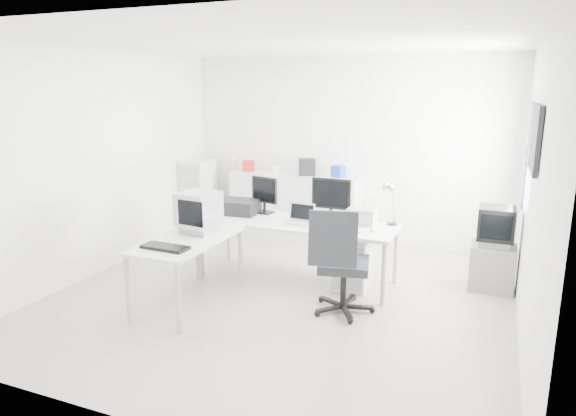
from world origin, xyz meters
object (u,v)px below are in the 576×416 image
at_px(filing_cabinet, 198,197).
at_px(crt_monitor, 199,215).
at_px(lcd_monitor_small, 264,195).
at_px(tv_cabinet, 492,268).
at_px(lcd_monitor_large, 331,199).
at_px(inkjet_printer, 239,207).
at_px(office_chair, 344,260).
at_px(crt_tv, 496,227).
at_px(laptop, 298,216).
at_px(main_desk, 297,251).
at_px(drawer_pedestal, 353,263).
at_px(sideboard, 295,206).
at_px(laser_printer, 362,216).
at_px(side_desk, 189,271).

bearing_deg(filing_cabinet, crt_monitor, -57.52).
xyz_separation_m(lcd_monitor_small, tv_cabinet, (2.79, 0.34, -0.72)).
xyz_separation_m(lcd_monitor_large, crt_monitor, (-1.20, -1.10, -0.05)).
bearing_deg(tv_cabinet, filing_cabinet, 170.26).
xyz_separation_m(inkjet_printer, office_chair, (1.64, -0.76, -0.26)).
xyz_separation_m(office_chair, crt_tv, (1.45, 1.25, 0.19)).
bearing_deg(crt_monitor, office_chair, 12.63).
bearing_deg(crt_monitor, crt_tv, 31.08).
xyz_separation_m(lcd_monitor_large, laptop, (-0.30, -0.35, -0.16)).
relative_size(main_desk, drawer_pedestal, 4.00).
xyz_separation_m(main_desk, laptop, (0.05, -0.10, 0.47)).
bearing_deg(sideboard, main_desk, -67.53).
height_order(tv_cabinet, filing_cabinet, filing_cabinet).
height_order(drawer_pedestal, inkjet_printer, inkjet_printer).
distance_m(crt_tv, sideboard, 3.16).
relative_size(drawer_pedestal, laser_printer, 1.82).
relative_size(side_desk, laser_printer, 4.24).
bearing_deg(office_chair, tv_cabinet, 28.49).
relative_size(inkjet_printer, lcd_monitor_large, 0.97).
height_order(inkjet_printer, sideboard, sideboard).
bearing_deg(lcd_monitor_large, main_desk, -142.72).
height_order(lcd_monitor_small, laptop, lcd_monitor_small).
bearing_deg(lcd_monitor_small, tv_cabinet, 21.88).
xyz_separation_m(drawer_pedestal, crt_tv, (1.54, 0.54, 0.47)).
xyz_separation_m(office_chair, tv_cabinet, (1.45, 1.25, -0.31)).
height_order(laser_printer, sideboard, sideboard).
distance_m(side_desk, crt_monitor, 0.63).
xyz_separation_m(laptop, crt_monitor, (-0.90, -0.75, 0.11)).
bearing_deg(main_desk, tv_cabinet, 14.66).
bearing_deg(laptop, crt_monitor, -135.90).
xyz_separation_m(laptop, sideboard, (-0.75, 1.79, -0.34)).
distance_m(lcd_monitor_large, crt_tv, 1.94).
relative_size(crt_monitor, office_chair, 0.36).
relative_size(laptop, sideboard, 0.15).
bearing_deg(tv_cabinet, crt_monitor, -155.09).
bearing_deg(filing_cabinet, lcd_monitor_large, -23.05).
bearing_deg(office_chair, side_desk, -177.38).
bearing_deg(crt_monitor, laser_printer, 39.94).
relative_size(main_desk, laser_printer, 7.27).
relative_size(crt_monitor, sideboard, 0.20).
xyz_separation_m(lcd_monitor_large, office_chair, (0.44, -0.91, -0.43)).
relative_size(inkjet_printer, office_chair, 0.43).
relative_size(drawer_pedestal, sideboard, 0.29).
bearing_deg(filing_cabinet, crt_tv, -9.74).
bearing_deg(sideboard, drawer_pedestal, -49.57).
bearing_deg(side_desk, laptop, 48.01).
distance_m(side_desk, inkjet_printer, 1.29).
relative_size(crt_monitor, filing_cabinet, 0.34).
relative_size(main_desk, side_desk, 1.71).
relative_size(inkjet_printer, crt_tv, 1.00).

